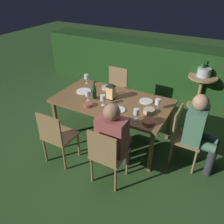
# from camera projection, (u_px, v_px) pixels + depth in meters

# --- Properties ---
(ground_plane) EXTENTS (16.00, 16.00, 0.00)m
(ground_plane) POSITION_uv_depth(u_px,v_px,m) (112.00, 137.00, 4.01)
(ground_plane) COLOR #2D5123
(dining_table) EXTENTS (1.83, 0.99, 0.74)m
(dining_table) POSITION_uv_depth(u_px,v_px,m) (112.00, 103.00, 3.65)
(dining_table) COLOR brown
(dining_table) RESTS_ON ground
(chair_side_left_a) EXTENTS (0.42, 0.40, 0.87)m
(chair_side_left_a) POSITION_uv_depth(u_px,v_px,m) (57.00, 135.00, 3.27)
(chair_side_left_a) COLOR #937047
(chair_side_left_a) RESTS_ON ground
(chair_side_right_a) EXTENTS (0.42, 0.40, 0.87)m
(chair_side_right_a) POSITION_uv_depth(u_px,v_px,m) (115.00, 88.00, 4.59)
(chair_side_right_a) COLOR #937047
(chair_side_right_a) RESTS_ON ground
(chair_side_left_b) EXTENTS (0.42, 0.40, 0.87)m
(chair_side_left_b) POSITION_uv_depth(u_px,v_px,m) (107.00, 154.00, 2.93)
(chair_side_left_b) COLOR #937047
(chair_side_left_b) RESTS_ON ground
(person_in_rust) EXTENTS (0.38, 0.47, 1.15)m
(person_in_rust) POSITION_uv_depth(u_px,v_px,m) (114.00, 136.00, 3.00)
(person_in_rust) COLOR #9E4C47
(person_in_rust) RESTS_ON ground
(chair_head_far) EXTENTS (0.40, 0.42, 0.87)m
(chair_head_far) POSITION_uv_depth(u_px,v_px,m) (183.00, 134.00, 3.28)
(chair_head_far) COLOR #937047
(chair_head_far) RESTS_ON ground
(person_in_green) EXTENTS (0.48, 0.38, 1.15)m
(person_in_green) POSITION_uv_depth(u_px,v_px,m) (200.00, 130.00, 3.12)
(person_in_green) COLOR #4C7A5B
(person_in_green) RESTS_ON ground
(lantern_centerpiece) EXTENTS (0.15, 0.15, 0.27)m
(lantern_centerpiece) POSITION_uv_depth(u_px,v_px,m) (111.00, 90.00, 3.59)
(lantern_centerpiece) COLOR black
(lantern_centerpiece) RESTS_ON dining_table
(green_bottle_on_table) EXTENTS (0.07, 0.07, 0.29)m
(green_bottle_on_table) POSITION_uv_depth(u_px,v_px,m) (94.00, 92.00, 3.62)
(green_bottle_on_table) COLOR #144723
(green_bottle_on_table) RESTS_ON dining_table
(wine_glass_a) EXTENTS (0.08, 0.08, 0.17)m
(wine_glass_a) POSITION_uv_depth(u_px,v_px,m) (158.00, 102.00, 3.32)
(wine_glass_a) COLOR silver
(wine_glass_a) RESTS_ON dining_table
(wine_glass_b) EXTENTS (0.08, 0.08, 0.17)m
(wine_glass_b) POSITION_uv_depth(u_px,v_px,m) (103.00, 98.00, 3.43)
(wine_glass_b) COLOR silver
(wine_glass_b) RESTS_ON dining_table
(wine_glass_c) EXTENTS (0.08, 0.08, 0.17)m
(wine_glass_c) POSITION_uv_depth(u_px,v_px,m) (86.00, 77.00, 4.11)
(wine_glass_c) COLOR silver
(wine_glass_c) RESTS_ON dining_table
(wine_glass_d) EXTENTS (0.08, 0.08, 0.17)m
(wine_glass_d) POSITION_uv_depth(u_px,v_px,m) (136.00, 112.00, 3.09)
(wine_glass_d) COLOR silver
(wine_glass_d) RESTS_ON dining_table
(wine_glass_e) EXTENTS (0.08, 0.08, 0.17)m
(wine_glass_e) POSITION_uv_depth(u_px,v_px,m) (88.00, 94.00, 3.55)
(wine_glass_e) COLOR silver
(wine_glass_e) RESTS_ON dining_table
(plate_a) EXTENTS (0.20, 0.20, 0.01)m
(plate_a) POSITION_uv_depth(u_px,v_px,m) (118.00, 110.00, 3.36)
(plate_a) COLOR white
(plate_a) RESTS_ON dining_table
(plate_b) EXTENTS (0.21, 0.21, 0.01)m
(plate_b) POSITION_uv_depth(u_px,v_px,m) (146.00, 101.00, 3.58)
(plate_b) COLOR white
(plate_b) RESTS_ON dining_table
(plate_c) EXTENTS (0.25, 0.25, 0.01)m
(plate_c) POSITION_uv_depth(u_px,v_px,m) (84.00, 91.00, 3.88)
(plate_c) COLOR white
(plate_c) RESTS_ON dining_table
(bowl_olives) EXTENTS (0.16, 0.16, 0.05)m
(bowl_olives) POSITION_uv_depth(u_px,v_px,m) (148.00, 122.00, 3.05)
(bowl_olives) COLOR #9E5138
(bowl_olives) RESTS_ON dining_table
(bowl_bread) EXTENTS (0.16, 0.16, 0.06)m
(bowl_bread) POSITION_uv_depth(u_px,v_px,m) (149.00, 111.00, 3.29)
(bowl_bread) COLOR #BCAD8E
(bowl_bread) RESTS_ON dining_table
(bowl_salad) EXTENTS (0.14, 0.14, 0.05)m
(bowl_salad) POSITION_uv_depth(u_px,v_px,m) (88.00, 105.00, 3.45)
(bowl_salad) COLOR #9E5138
(bowl_salad) RESTS_ON dining_table
(bowl_dip) EXTENTS (0.16, 0.16, 0.04)m
(bowl_dip) POSITION_uv_depth(u_px,v_px,m) (107.00, 88.00, 3.96)
(bowl_dip) COLOR #BCAD8E
(bowl_dip) RESTS_ON dining_table
(side_table) EXTENTS (0.57, 0.57, 0.68)m
(side_table) POSITION_uv_depth(u_px,v_px,m) (201.00, 86.00, 4.72)
(side_table) COLOR #9E7A51
(side_table) RESTS_ON ground
(ice_bucket) EXTENTS (0.26, 0.26, 0.34)m
(ice_bucket) POSITION_uv_depth(u_px,v_px,m) (204.00, 72.00, 4.55)
(ice_bucket) COLOR #B2B7BF
(ice_bucket) RESTS_ON side_table
(hedge_backdrop) EXTENTS (5.88, 0.72, 1.09)m
(hedge_backdrop) POSITION_uv_depth(u_px,v_px,m) (159.00, 67.00, 5.45)
(hedge_backdrop) COLOR #1E4219
(hedge_backdrop) RESTS_ON ground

